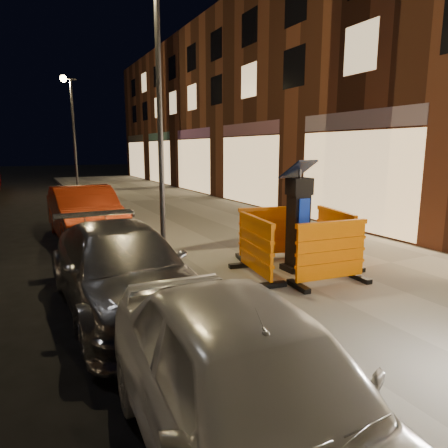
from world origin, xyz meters
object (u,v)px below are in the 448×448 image
barrier_kerbside (256,247)px  barrier_back (270,233)px  car_silver (124,307)px  car_red (87,239)px  barrier_bldgside (335,237)px  parking_kiosk (298,219)px  barrier_front (331,253)px

barrier_kerbside → barrier_back: bearing=-36.8°
car_silver → car_red: size_ratio=1.01×
barrier_bldgside → car_red: (-4.15, 5.43, -0.71)m
parking_kiosk → car_red: 6.41m
barrier_kerbside → car_red: size_ratio=0.32×
parking_kiosk → car_red: (-3.20, 5.43, -1.16)m
barrier_kerbside → barrier_bldgside: bearing=-81.8°
parking_kiosk → barrier_bldgside: (0.95, 0.00, -0.45)m
parking_kiosk → barrier_front: bearing=-79.8°
barrier_kerbside → car_red: 5.92m
barrier_front → barrier_bldgside: 1.34m
barrier_bldgside → barrier_back: bearing=57.2°
barrier_front → parking_kiosk: bearing=95.2°
barrier_front → car_silver: barrier_front is taller
car_silver → barrier_front: bearing=-16.8°
barrier_front → car_red: bearing=121.8°
car_silver → barrier_kerbside: bearing=-1.2°
barrier_front → car_red: barrier_front is taller
barrier_front → barrier_back: 1.90m
barrier_front → barrier_kerbside: size_ratio=1.00×
barrier_back → car_red: bearing=138.7°
barrier_kerbside → car_silver: (-2.46, -0.00, -0.71)m
barrier_kerbside → car_silver: 2.56m
car_silver → car_red: 5.44m
barrier_kerbside → barrier_front: bearing=-126.8°
barrier_back → barrier_bldgside: same height
barrier_front → barrier_bldgside: size_ratio=1.00×
barrier_back → car_silver: (-3.41, -0.95, -0.71)m
barrier_bldgside → car_silver: 4.42m
parking_kiosk → car_silver: size_ratio=0.45×
parking_kiosk → barrier_kerbside: size_ratio=1.40×
parking_kiosk → barrier_bldgside: parking_kiosk is taller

